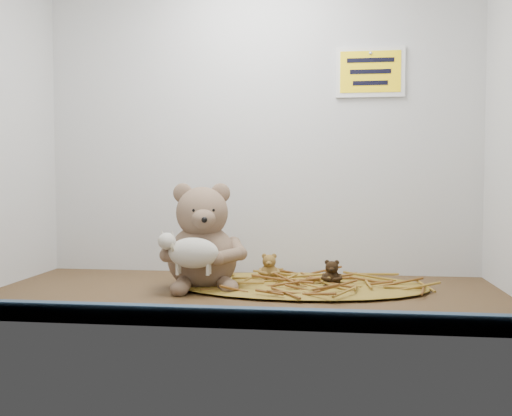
# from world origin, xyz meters

# --- Properties ---
(alcove_shell) EXTENTS (1.20, 0.60, 0.90)m
(alcove_shell) POSITION_xyz_m (0.00, 0.09, 0.45)
(alcove_shell) COLOR #3C2715
(alcove_shell) RESTS_ON ground
(front_rail) EXTENTS (1.19, 0.02, 0.04)m
(front_rail) POSITION_xyz_m (0.00, -0.29, 0.02)
(front_rail) COLOR #354B66
(front_rail) RESTS_ON shelf_floor
(straw_bed) EXTENTS (0.62, 0.36, 0.01)m
(straw_bed) POSITION_xyz_m (0.12, 0.10, 0.01)
(straw_bed) COLOR brown
(straw_bed) RESTS_ON shelf_floor
(main_teddy) EXTENTS (0.26, 0.26, 0.25)m
(main_teddy) POSITION_xyz_m (-0.11, 0.07, 0.13)
(main_teddy) COLOR #876B53
(main_teddy) RESTS_ON shelf_floor
(toy_lamb) EXTENTS (0.15, 0.09, 0.10)m
(toy_lamb) POSITION_xyz_m (-0.11, -0.03, 0.10)
(toy_lamb) COLOR silver
(toy_lamb) RESTS_ON main_teddy
(mini_teddy_tan) EXTENTS (0.06, 0.06, 0.07)m
(mini_teddy_tan) POSITION_xyz_m (0.05, 0.13, 0.05)
(mini_teddy_tan) COLOR olive
(mini_teddy_tan) RESTS_ON straw_bed
(mini_teddy_brown) EXTENTS (0.05, 0.05, 0.06)m
(mini_teddy_brown) POSITION_xyz_m (0.20, 0.07, 0.04)
(mini_teddy_brown) COLOR black
(mini_teddy_brown) RESTS_ON straw_bed
(wall_sign) EXTENTS (0.16, 0.01, 0.11)m
(wall_sign) POSITION_xyz_m (0.30, 0.29, 0.55)
(wall_sign) COLOR yellow
(wall_sign) RESTS_ON back_wall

